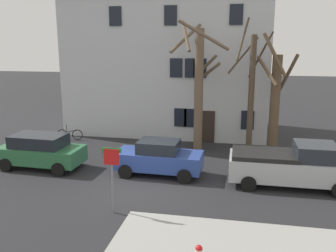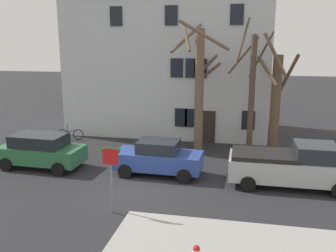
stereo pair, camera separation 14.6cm
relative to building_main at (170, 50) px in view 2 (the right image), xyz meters
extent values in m
plane|color=#262628|center=(0.89, -11.72, -5.84)|extent=(120.00, 120.00, 0.00)
cube|color=silver|center=(0.00, 0.00, -1.04)|extent=(13.84, 6.49, 9.60)
cube|color=#2D231E|center=(3.07, -3.29, -4.79)|extent=(1.10, 0.12, 2.10)
cube|color=black|center=(1.38, -3.28, -4.24)|extent=(0.80, 0.08, 1.20)
cube|color=black|center=(2.04, -3.28, -4.24)|extent=(0.80, 0.08, 1.20)
cube|color=black|center=(5.67, -3.28, -4.24)|extent=(0.80, 0.08, 1.20)
cube|color=black|center=(1.09, -3.28, -1.04)|extent=(0.80, 0.08, 1.20)
cube|color=black|center=(2.05, -3.28, -1.04)|extent=(0.80, 0.08, 1.20)
cube|color=black|center=(2.60, -3.28, -1.04)|extent=(0.80, 0.08, 1.20)
cube|color=black|center=(-2.84, -3.28, 2.16)|extent=(0.80, 0.08, 1.20)
cube|color=black|center=(0.73, -3.28, 2.16)|extent=(0.80, 0.08, 1.20)
cube|color=black|center=(4.71, -3.28, 2.16)|extent=(0.80, 0.08, 1.20)
cylinder|color=brown|center=(2.74, -5.03, -2.27)|extent=(0.52, 0.52, 7.16)
cylinder|color=brown|center=(3.07, -4.40, -0.82)|extent=(1.45, 0.88, 1.39)
cylinder|color=brown|center=(3.11, -6.34, 0.91)|extent=(2.76, 0.94, 1.67)
cylinder|color=brown|center=(1.83, -4.29, 0.77)|extent=(1.68, 2.01, 1.75)
cylinder|color=brown|center=(3.24, -4.36, -1.18)|extent=(1.52, 1.21, 1.25)
cylinder|color=brown|center=(1.99, -5.33, 0.88)|extent=(0.83, 1.69, 1.77)
cylinder|color=#4C3D2D|center=(5.75, -5.09, -2.44)|extent=(0.34, 0.34, 6.81)
cylinder|color=#4C3D2D|center=(6.18, -4.51, -0.18)|extent=(1.32, 1.00, 2.65)
cylinder|color=#4C3D2D|center=(5.21, -4.29, -0.19)|extent=(1.75, 1.23, 2.10)
cylinder|color=#4C3D2D|center=(5.16, -4.81, 0.72)|extent=(0.71, 1.34, 2.43)
cylinder|color=brown|center=(7.12, -4.74, -2.99)|extent=(0.55, 0.55, 5.71)
cylinder|color=brown|center=(6.54, -5.24, -1.01)|extent=(1.23, 1.39, 1.61)
cylinder|color=brown|center=(7.72, -4.31, -1.35)|extent=(1.12, 1.46, 2.56)
cylinder|color=brown|center=(6.88, -5.33, -0.11)|extent=(1.41, 0.72, 2.34)
cube|color=#2D6B42|center=(-4.86, -9.79, -5.11)|extent=(4.38, 2.02, 0.82)
cube|color=#1E232B|center=(-4.95, -9.78, -4.39)|extent=(2.73, 1.74, 0.62)
cylinder|color=black|center=(-3.36, -8.91, -5.50)|extent=(0.69, 0.24, 0.68)
cylinder|color=black|center=(-3.43, -10.77, -5.50)|extent=(0.69, 0.24, 0.68)
cylinder|color=black|center=(-6.29, -8.80, -5.50)|extent=(0.69, 0.24, 0.68)
cylinder|color=black|center=(-6.36, -10.67, -5.50)|extent=(0.69, 0.24, 0.68)
cube|color=#2D4799|center=(1.33, -9.61, -5.11)|extent=(4.28, 1.85, 0.84)
cube|color=#1E232B|center=(1.33, -9.61, -4.40)|extent=(1.99, 1.57, 0.58)
cylinder|color=black|center=(2.80, -8.80, -5.50)|extent=(0.69, 0.24, 0.68)
cylinder|color=black|center=(2.74, -10.51, -5.50)|extent=(0.69, 0.24, 0.68)
cylinder|color=black|center=(-0.07, -8.71, -5.50)|extent=(0.69, 0.24, 0.68)
cylinder|color=black|center=(-0.13, -10.41, -5.50)|extent=(0.69, 0.24, 0.68)
cube|color=#B7BABF|center=(7.53, -9.83, -5.03)|extent=(5.53, 2.10, 0.99)
cube|color=#1E232B|center=(8.52, -9.83, -4.19)|extent=(1.78, 1.83, 0.70)
cube|color=black|center=(6.31, -9.82, -4.44)|extent=(2.88, 2.01, 0.20)
cylinder|color=black|center=(9.41, -8.80, -5.50)|extent=(0.68, 0.22, 0.68)
cylinder|color=black|center=(5.65, -8.78, -5.50)|extent=(0.68, 0.22, 0.68)
cylinder|color=black|center=(5.65, -10.86, -5.50)|extent=(0.68, 0.22, 0.68)
sphere|color=red|center=(4.13, -17.02, -5.13)|extent=(0.21, 0.21, 0.21)
cylinder|color=slate|center=(0.52, -14.00, -4.57)|extent=(0.07, 0.07, 2.54)
cube|color=red|center=(0.52, -14.02, -3.60)|extent=(0.60, 0.03, 0.60)
cube|color=#1E8C38|center=(0.52, -13.98, -3.35)|extent=(0.76, 0.02, 0.18)
torus|color=black|center=(-5.42, -4.26, -5.49)|extent=(0.71, 0.14, 0.71)
torus|color=black|center=(-6.45, -4.39, -5.49)|extent=(0.71, 0.14, 0.71)
cylinder|color=black|center=(-5.94, -4.33, -5.27)|extent=(0.99, 0.16, 0.19)
cylinder|color=black|center=(-6.13, -4.35, -5.04)|extent=(0.09, 0.05, 0.45)
camera|label=1|loc=(5.05, -26.25, 0.55)|focal=38.97mm
camera|label=2|loc=(5.19, -26.23, 0.55)|focal=38.97mm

